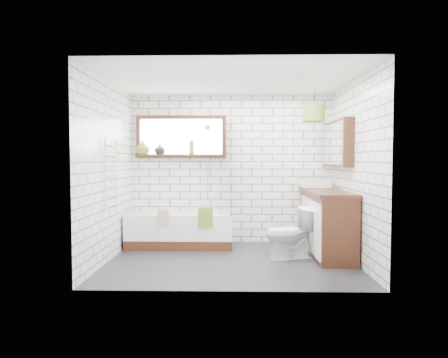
{
  "coord_description": "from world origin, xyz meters",
  "views": [
    {
      "loc": [
        0.04,
        -5.51,
        1.41
      ],
      "look_at": [
        -0.1,
        0.25,
        1.13
      ],
      "focal_mm": 32.0,
      "sensor_mm": 36.0,
      "label": 1
    }
  ],
  "objects_px": {
    "bathtub": "(181,229)",
    "basin": "(316,184)",
    "vanity": "(326,222)",
    "toilet": "(291,233)",
    "pendant": "(314,114)"
  },
  "relations": [
    {
      "from": "vanity",
      "to": "pendant",
      "type": "xyz_separation_m",
      "value": [
        -0.19,
        0.06,
        1.62
      ]
    },
    {
      "from": "basin",
      "to": "toilet",
      "type": "bearing_deg",
      "value": -122.79
    },
    {
      "from": "bathtub",
      "to": "basin",
      "type": "distance_m",
      "value": 2.32
    },
    {
      "from": "basin",
      "to": "pendant",
      "type": "distance_m",
      "value": 1.17
    },
    {
      "from": "pendant",
      "to": "vanity",
      "type": "bearing_deg",
      "value": -17.71
    },
    {
      "from": "bathtub",
      "to": "toilet",
      "type": "bearing_deg",
      "value": -24.7
    },
    {
      "from": "vanity",
      "to": "bathtub",
      "type": "bearing_deg",
      "value": 167.99
    },
    {
      "from": "vanity",
      "to": "toilet",
      "type": "bearing_deg",
      "value": -152.8
    },
    {
      "from": "bathtub",
      "to": "toilet",
      "type": "relative_size",
      "value": 2.3
    },
    {
      "from": "bathtub",
      "to": "vanity",
      "type": "height_order",
      "value": "vanity"
    },
    {
      "from": "vanity",
      "to": "basin",
      "type": "height_order",
      "value": "basin"
    },
    {
      "from": "vanity",
      "to": "toilet",
      "type": "height_order",
      "value": "vanity"
    },
    {
      "from": "toilet",
      "to": "vanity",
      "type": "bearing_deg",
      "value": 100.71
    },
    {
      "from": "toilet",
      "to": "pendant",
      "type": "relative_size",
      "value": 2.28
    },
    {
      "from": "vanity",
      "to": "pendant",
      "type": "distance_m",
      "value": 1.63
    }
  ]
}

